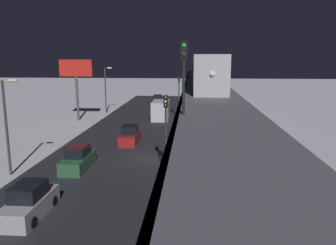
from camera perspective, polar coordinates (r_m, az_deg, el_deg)
The scene contains 15 objects.
ground_plane at distance 30.90m, azimuth -2.96°, elevation -6.23°, with size 240.00×240.00×0.00m, color white.
avenue_asphalt at distance 31.71m, azimuth -10.84°, elevation -5.95°, with size 11.00×101.73×0.01m, color #28282D.
elevated_railway at distance 29.57m, azimuth 6.98°, elevation 3.28°, with size 5.00×101.73×6.06m.
subway_train at distance 54.22m, azimuth 5.88°, elevation 9.61°, with size 2.94×55.47×3.40m.
rail_signal at distance 18.34m, azimuth 2.72°, elevation 9.78°, with size 0.36×0.41×4.00m.
sedan_silver at distance 21.69m, azimuth -22.71°, elevation -12.64°, with size 1.91×4.55×1.97m.
sedan_red at distance 36.31m, azimuth -6.56°, elevation -2.35°, with size 1.80×4.13×1.97m.
sedan_green at distance 29.00m, azimuth -15.19°, elevation -6.14°, with size 1.80×4.59×1.97m.
sedan_blue at distance 65.27m, azimuth -1.77°, elevation 3.71°, with size 1.80×4.62×1.97m.
delivery_van at distance 50.92m, azimuth -1.17°, elevation 2.24°, with size 2.40×7.40×2.80m.
traffic_light_near at distance 25.36m, azimuth -0.39°, elevation -0.28°, with size 0.32×0.44×6.40m.
traffic_light_mid at distance 50.45m, azimuth 1.89°, elevation 5.41°, with size 0.32×0.44×6.40m.
commercial_billboard at distance 50.37m, azimuth -15.51°, elevation 8.01°, with size 4.80×0.36×8.90m.
street_lamp_near at distance 28.42m, azimuth -25.77°, elevation 1.11°, with size 1.35×0.44×7.65m.
street_lamp_far at distance 56.24m, azimuth -10.51°, elevation 6.45°, with size 1.35×0.44×7.65m.
Camera 1 is at (-3.71, 29.26, 9.20)m, focal length 35.49 mm.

